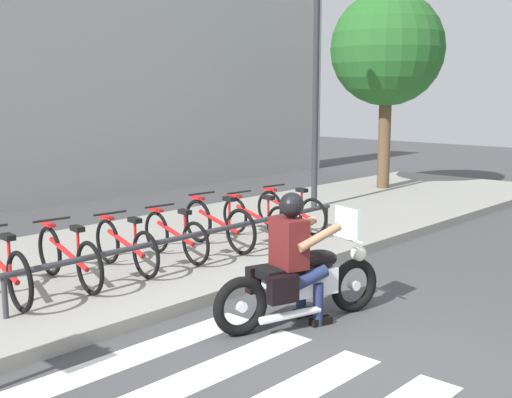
% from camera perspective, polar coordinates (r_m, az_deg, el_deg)
% --- Properties ---
extents(ground_plane, '(48.00, 48.00, 0.00)m').
position_cam_1_polar(ground_plane, '(6.23, 8.22, -13.97)').
color(ground_plane, '#424244').
extents(sidewalk, '(24.00, 4.40, 0.15)m').
position_cam_1_polar(sidewalk, '(9.20, -14.67, -5.94)').
color(sidewalk, gray).
rests_on(sidewalk, ground).
extents(crosswalk_stripe_3, '(2.80, 0.40, 0.01)m').
position_cam_1_polar(crosswalk_stripe_3, '(5.89, -5.36, -15.32)').
color(crosswalk_stripe_3, white).
rests_on(crosswalk_stripe_3, ground).
extents(crosswalk_stripe_4, '(2.80, 0.40, 0.01)m').
position_cam_1_polar(crosswalk_stripe_4, '(6.46, -10.26, -13.13)').
color(crosswalk_stripe_4, white).
rests_on(crosswalk_stripe_4, ground).
extents(motorcycle, '(2.01, 0.90, 1.21)m').
position_cam_1_polar(motorcycle, '(7.03, 3.98, -7.22)').
color(motorcycle, black).
rests_on(motorcycle, ground).
extents(rider, '(0.73, 0.66, 1.43)m').
position_cam_1_polar(rider, '(6.90, 3.46, -4.41)').
color(rider, '#591919').
rests_on(rider, ground).
extents(bicycle_0, '(0.48, 1.67, 0.80)m').
position_cam_1_polar(bicycle_0, '(7.79, -21.29, -5.74)').
color(bicycle_0, black).
rests_on(bicycle_0, sidewalk).
extents(bicycle_1, '(0.48, 1.70, 0.76)m').
position_cam_1_polar(bicycle_1, '(8.18, -16.03, -4.86)').
color(bicycle_1, black).
rests_on(bicycle_1, sidewalk).
extents(bicycle_2, '(0.48, 1.57, 0.73)m').
position_cam_1_polar(bicycle_2, '(8.63, -11.29, -4.00)').
color(bicycle_2, black).
rests_on(bicycle_2, sidewalk).
extents(bicycle_3, '(0.48, 1.55, 0.73)m').
position_cam_1_polar(bicycle_3, '(9.14, -7.06, -3.17)').
color(bicycle_3, black).
rests_on(bicycle_3, sidewalk).
extents(bicycle_4, '(0.48, 1.69, 0.80)m').
position_cam_1_polar(bicycle_4, '(9.68, -3.29, -2.22)').
color(bicycle_4, black).
rests_on(bicycle_4, sidewalk).
extents(bicycle_5, '(0.48, 1.67, 0.72)m').
position_cam_1_polar(bicycle_5, '(10.27, 0.05, -1.69)').
color(bicycle_5, black).
rests_on(bicycle_5, sidewalk).
extents(bicycle_6, '(0.48, 1.64, 0.74)m').
position_cam_1_polar(bicycle_6, '(10.89, 3.02, -1.03)').
color(bicycle_6, black).
rests_on(bicycle_6, sidewalk).
extents(bike_rack, '(5.61, 0.07, 0.49)m').
position_cam_1_polar(bike_rack, '(8.71, -4.70, -3.14)').
color(bike_rack, '#333338').
rests_on(bike_rack, sidewalk).
extents(street_lamp, '(0.28, 0.28, 4.64)m').
position_cam_1_polar(street_lamp, '(13.03, 5.25, 10.79)').
color(street_lamp, '#2D2D33').
rests_on(street_lamp, ground).
extents(tree_near_rack, '(2.67, 2.67, 4.77)m').
position_cam_1_polar(tree_near_rack, '(15.96, 11.36, 12.65)').
color(tree_near_rack, brown).
rests_on(tree_near_rack, ground).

